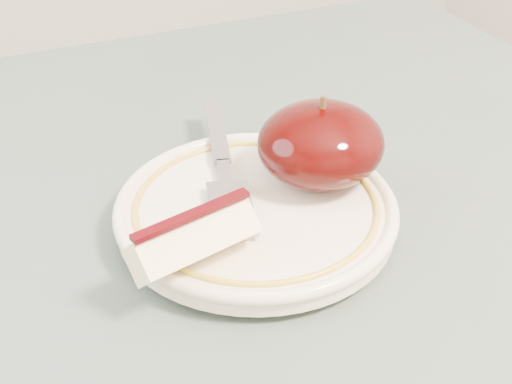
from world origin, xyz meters
name	(u,v)px	position (x,y,z in m)	size (l,w,h in m)	color
plate	(256,210)	(0.10, 0.10, 0.76)	(0.18, 0.18, 0.02)	#EEE6C7
apple_half	(321,144)	(0.15, 0.11, 0.79)	(0.08, 0.08, 0.06)	black
apple_wedge	(194,240)	(0.04, 0.06, 0.78)	(0.08, 0.05, 0.04)	#FFF3BB
fork	(223,163)	(0.09, 0.15, 0.77)	(0.07, 0.18, 0.00)	gray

